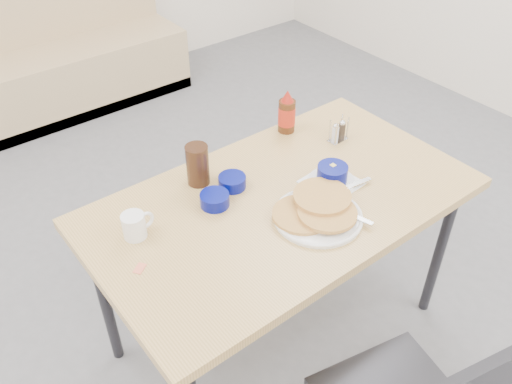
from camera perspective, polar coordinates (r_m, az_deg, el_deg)
ground at (r=2.40m, az=6.27°, el=-17.91°), size 6.00×6.00×0.00m
booth_bench at (r=4.14m, az=-21.24°, el=12.61°), size 1.90×0.56×1.22m
dining_table at (r=1.99m, az=2.76°, el=-2.03°), size 1.40×0.80×0.76m
pancake_plate at (r=1.87m, az=6.50°, el=-2.08°), size 0.31×0.31×0.06m
coffee_mug at (r=1.82m, az=-12.62°, el=-3.42°), size 0.11×0.08×0.09m
grits_setting at (r=2.02m, az=8.03°, el=1.68°), size 0.22×0.20×0.08m
creamer_bowl at (r=1.99m, az=-2.52°, el=1.07°), size 0.10×0.10×0.05m
butter_bowl at (r=1.91m, az=-4.37°, el=-0.81°), size 0.10×0.10×0.05m
amber_tumbler at (r=1.99m, az=-6.17°, el=2.87°), size 0.09×0.09×0.16m
condiment_caddy at (r=2.27m, az=8.67°, el=6.19°), size 0.09×0.05×0.10m
syrup_bottle at (r=2.28m, az=3.26°, el=8.23°), size 0.07×0.07×0.19m
sugar_wrapper at (r=1.74m, az=-12.15°, el=-7.86°), size 0.05×0.05×0.00m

